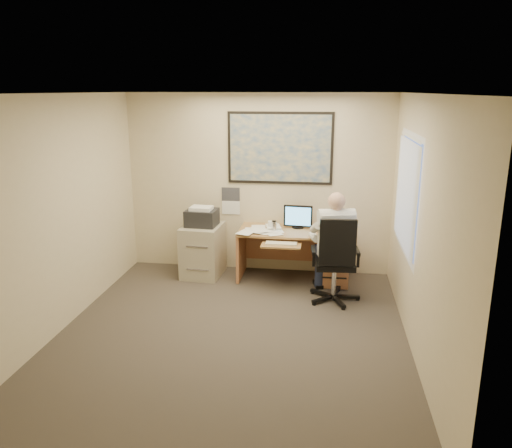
# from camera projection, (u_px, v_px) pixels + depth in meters

# --- Properties ---
(room_shell) EXTENTS (4.00, 4.50, 2.70)m
(room_shell) POSITION_uv_depth(u_px,v_px,m) (230.00, 222.00, 5.40)
(room_shell) COLOR #3C352E
(room_shell) RESTS_ON ground
(desk) EXTENTS (1.60, 0.97, 1.09)m
(desk) POSITION_uv_depth(u_px,v_px,m) (316.00, 251.00, 7.33)
(desk) COLOR #A47946
(desk) RESTS_ON ground
(world_map) EXTENTS (1.56, 0.03, 1.06)m
(world_map) POSITION_uv_depth(u_px,v_px,m) (280.00, 148.00, 7.34)
(world_map) COLOR #1E4C93
(world_map) RESTS_ON room_shell
(wall_calendar) EXTENTS (0.28, 0.01, 0.42)m
(wall_calendar) POSITION_uv_depth(u_px,v_px,m) (231.00, 201.00, 7.67)
(wall_calendar) COLOR white
(wall_calendar) RESTS_ON room_shell
(window_blinds) EXTENTS (0.06, 1.40, 1.30)m
(window_blinds) POSITION_uv_depth(u_px,v_px,m) (407.00, 194.00, 5.85)
(window_blinds) COLOR beige
(window_blinds) RESTS_ON room_shell
(filing_cabinet) EXTENTS (0.60, 0.70, 1.07)m
(filing_cabinet) POSITION_uv_depth(u_px,v_px,m) (203.00, 246.00, 7.52)
(filing_cabinet) COLOR #ABA289
(filing_cabinet) RESTS_ON ground
(office_chair) EXTENTS (0.76, 0.76, 1.18)m
(office_chair) POSITION_uv_depth(u_px,v_px,m) (334.00, 277.00, 6.58)
(office_chair) COLOR black
(office_chair) RESTS_ON ground
(person) EXTENTS (0.78, 0.97, 1.47)m
(person) POSITION_uv_depth(u_px,v_px,m) (335.00, 247.00, 6.56)
(person) COLOR silver
(person) RESTS_ON office_chair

